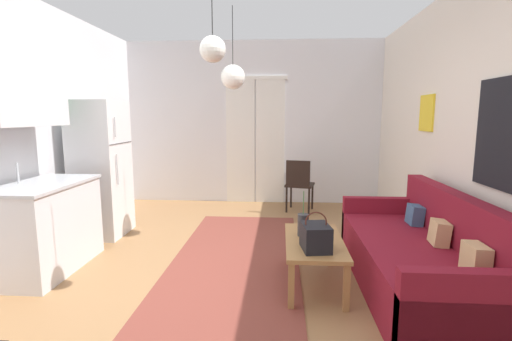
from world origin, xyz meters
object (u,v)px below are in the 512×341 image
object	(u,v)px
pendant_lamp_near	(213,49)
pendant_lamp_far	(233,77)
couch	(421,260)
coffee_table	(314,246)
refrigerator	(101,169)
handbag	(316,237)
bamboo_vase	(303,225)
accent_chair	(299,183)

from	to	relation	value
pendant_lamp_near	pendant_lamp_far	size ratio (longest dim) A/B	0.89
couch	coffee_table	size ratio (longest dim) A/B	2.11
couch	refrigerator	bearing A→B (deg)	159.43
refrigerator	pendant_lamp_near	world-z (taller)	pendant_lamp_near
handbag	refrigerator	size ratio (longest dim) A/B	0.19
coffee_table	pendant_lamp_near	bearing A→B (deg)	-165.28
pendant_lamp_far	bamboo_vase	bearing A→B (deg)	-55.43
couch	refrigerator	size ratio (longest dim) A/B	1.21
couch	bamboo_vase	bearing A→B (deg)	170.54
coffee_table	handbag	world-z (taller)	handbag
couch	pendant_lamp_near	bearing A→B (deg)	-174.75
couch	accent_chair	distance (m)	2.80
accent_chair	pendant_lamp_near	world-z (taller)	pendant_lamp_near
coffee_table	bamboo_vase	size ratio (longest dim) A/B	2.32
bamboo_vase	refrigerator	size ratio (longest dim) A/B	0.25
handbag	pendant_lamp_near	size ratio (longest dim) A/B	0.38
handbag	refrigerator	distance (m)	3.02
accent_chair	handbag	bearing A→B (deg)	103.65
handbag	pendant_lamp_far	distance (m)	2.28
coffee_table	handbag	distance (m)	0.30
couch	refrigerator	xyz separation A→B (m)	(-3.53, 1.33, 0.58)
couch	bamboo_vase	xyz separation A→B (m)	(-1.03, 0.17, 0.25)
refrigerator	pendant_lamp_far	xyz separation A→B (m)	(1.71, 0.00, 1.14)
bamboo_vase	pendant_lamp_far	world-z (taller)	pendant_lamp_far
bamboo_vase	pendant_lamp_near	bearing A→B (deg)	-156.27
refrigerator	handbag	bearing A→B (deg)	-30.28
pendant_lamp_near	pendant_lamp_far	xyz separation A→B (m)	(-0.03, 1.49, -0.06)
bamboo_vase	refrigerator	bearing A→B (deg)	155.26
accent_chair	coffee_table	bearing A→B (deg)	103.93
accent_chair	pendant_lamp_near	size ratio (longest dim) A/B	0.98
handbag	pendant_lamp_far	size ratio (longest dim) A/B	0.34
coffee_table	pendant_lamp_near	world-z (taller)	pendant_lamp_near
coffee_table	couch	bearing A→B (deg)	-3.77
accent_chair	pendant_lamp_near	bearing A→B (deg)	86.81
refrigerator	pendant_lamp_near	xyz separation A→B (m)	(1.74, -1.49, 1.20)
bamboo_vase	handbag	xyz separation A→B (m)	(0.08, -0.36, 0.01)
pendant_lamp_far	couch	bearing A→B (deg)	-36.06
couch	pendant_lamp_far	xyz separation A→B (m)	(-1.82, 1.33, 1.72)
pendant_lamp_near	coffee_table	bearing A→B (deg)	14.72
refrigerator	pendant_lamp_near	distance (m)	2.59
coffee_table	refrigerator	size ratio (longest dim) A/B	0.57
bamboo_vase	handbag	size ratio (longest dim) A/B	1.30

